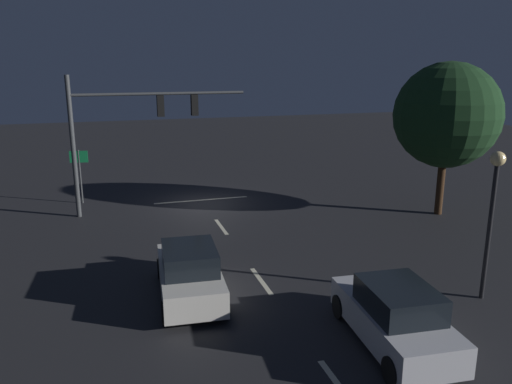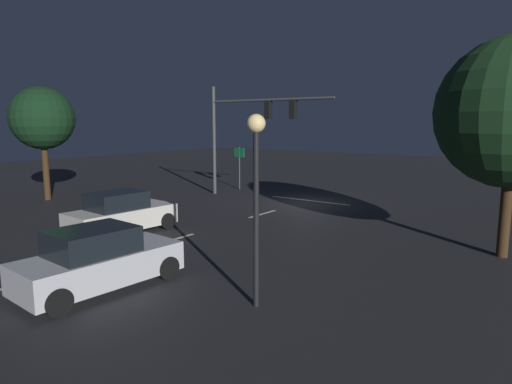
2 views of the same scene
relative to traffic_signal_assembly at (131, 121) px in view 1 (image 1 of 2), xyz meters
The scene contains 10 objects.
ground_plane 5.68m from the traffic_signal_assembly, behind, with size 80.00×80.00×0.00m, color #232326.
traffic_signal_assembly is the anchor object (origin of this frame).
lane_dash_far 6.65m from the traffic_signal_assembly, 134.82° to the left, with size 2.20×0.16×0.01m, color beige.
lane_dash_mid 11.05m from the traffic_signal_assembly, 110.08° to the left, with size 2.20×0.16×0.01m, color beige.
stop_bar 5.78m from the traffic_signal_assembly, 161.10° to the right, with size 5.00×0.16×0.01m, color beige.
car_approaching 10.66m from the traffic_signal_assembly, 95.67° to the left, with size 2.17×4.47×1.70m.
car_distant 15.72m from the traffic_signal_assembly, 111.49° to the left, with size 2.18×4.47×1.70m.
street_lamp_left_kerb 15.99m from the traffic_signal_assembly, 127.39° to the left, with size 0.44×0.44×4.64m.
route_sign 4.30m from the traffic_signal_assembly, 43.38° to the right, with size 0.90×0.18×2.80m.
tree_left_near 14.72m from the traffic_signal_assembly, 161.93° to the left, with size 4.88×4.88×7.19m.
Camera 1 is at (4.72, 25.01, 7.18)m, focal length 35.53 mm.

